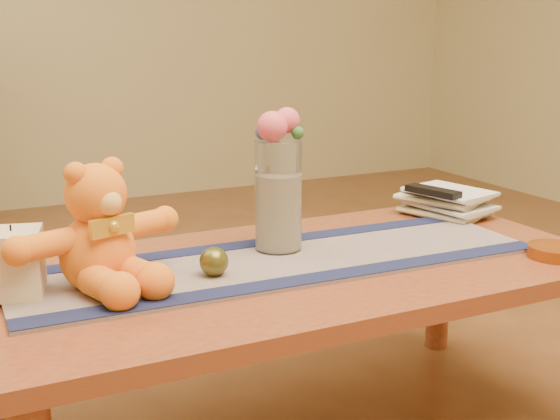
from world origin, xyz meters
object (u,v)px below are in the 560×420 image
bronze_ball (214,261)px  tv_remote (433,191)px  book_bottom (429,217)px  teddy_bear (96,227)px  glass_vase (278,196)px  pillar_candle (14,263)px  amber_dish (555,252)px

bronze_ball → tv_remote: tv_remote is taller
book_bottom → tv_remote: 0.08m
teddy_bear → tv_remote: (0.95, 0.13, -0.05)m
teddy_bear → book_bottom: teddy_bear is taller
glass_vase → tv_remote: bearing=7.8°
glass_vase → tv_remote: size_ratio=1.62×
pillar_candle → bronze_ball: pillar_candle is taller
glass_vase → bronze_ball: size_ratio=4.18×
pillar_candle → amber_dish: size_ratio=1.05×
bronze_ball → pillar_candle: bearing=170.0°
pillar_candle → glass_vase: glass_vase is taller
pillar_candle → glass_vase: 0.61m
pillar_candle → tv_remote: (1.11, 0.11, 0.01)m
teddy_bear → pillar_candle: 0.17m
pillar_candle → book_bottom: size_ratio=0.58×
teddy_bear → pillar_candle: (-0.16, 0.02, -0.06)m
book_bottom → amber_dish: size_ratio=1.80×
pillar_candle → bronze_ball: bearing=-10.0°
teddy_bear → amber_dish: (1.00, -0.26, -0.12)m
glass_vase → book_bottom: 0.53m
glass_vase → tv_remote: 0.51m
tv_remote → book_bottom: bearing=90.0°
bronze_ball → tv_remote: size_ratio=0.39×
pillar_candle → amber_dish: 1.19m
teddy_bear → tv_remote: size_ratio=2.27×
tv_remote → amber_dish: size_ratio=1.29×
glass_vase → bronze_ball: (-0.21, -0.11, -0.10)m
teddy_bear → glass_vase: 0.44m
pillar_candle → amber_dish: (1.16, -0.28, -0.06)m
pillar_candle → book_bottom: (1.10, 0.12, -0.06)m
book_bottom → tv_remote: bearing=-93.0°
book_bottom → teddy_bear: bearing=169.4°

